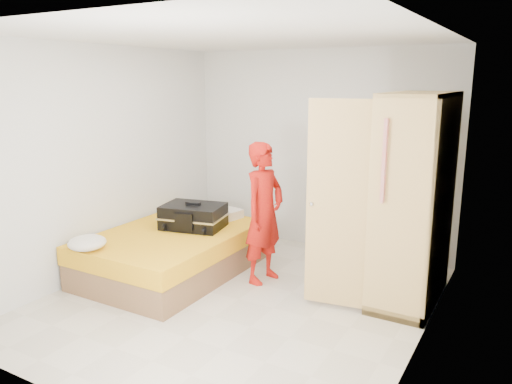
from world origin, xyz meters
The scene contains 7 objects.
room centered at (0.00, 0.00, 1.30)m, with size 4.00×4.02×2.60m.
bed centered at (-1.05, 0.22, 0.25)m, with size 1.42×2.02×0.50m.
wardrobe centered at (1.45, 0.85, 1.00)m, with size 1.17×1.26×2.10m.
person centered at (-0.03, 0.59, 0.78)m, with size 0.57×0.37×1.57m, color red.
suitcase centered at (-0.94, 0.50, 0.64)m, with size 0.81×0.66×0.31m.
round_cushion centered at (-1.42, -0.68, 0.57)m, with size 0.39×0.39×0.15m, color white.
pillow centered at (-0.96, 1.07, 0.55)m, with size 0.60×0.31×0.11m, color white.
Camera 1 is at (2.53, -4.05, 2.23)m, focal length 35.00 mm.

